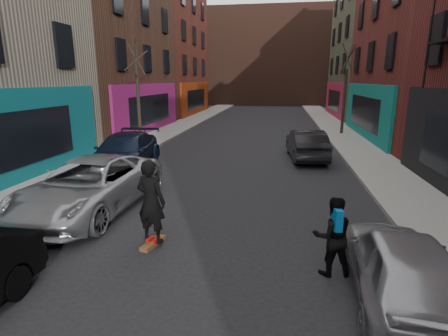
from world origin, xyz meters
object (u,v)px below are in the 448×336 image
(skateboarder, at_px, (151,201))
(parked_left_end, at_px, (125,152))
(parked_left_far, at_px, (90,185))
(pedestrian, at_px, (332,236))
(parked_right_far, at_px, (402,267))
(parked_right_end, at_px, (306,144))
(tree_left_far, at_px, (138,87))
(tree_right_far, at_px, (346,83))
(skateboard, at_px, (153,243))

(skateboarder, bearing_deg, parked_left_end, -47.14)
(parked_left_far, bearing_deg, pedestrian, -18.26)
(skateboarder, distance_m, pedestrian, 4.00)
(parked_right_far, bearing_deg, parked_left_end, -39.10)
(parked_left_far, xyz_separation_m, parked_right_far, (7.59, -3.28, -0.09))
(parked_left_end, distance_m, parked_right_end, 8.53)
(parked_right_far, relative_size, pedestrian, 2.48)
(tree_left_far, distance_m, tree_right_far, 13.78)
(tree_right_far, bearing_deg, parked_left_far, -120.81)
(parked_left_far, bearing_deg, parked_left_end, 105.63)
(parked_left_far, xyz_separation_m, pedestrian, (6.53, -2.51, 0.05))
(parked_left_far, bearing_deg, tree_left_far, 107.25)
(tree_right_far, height_order, skateboarder, tree_right_far)
(tree_right_far, height_order, skateboard, tree_right_far)
(skateboard, bearing_deg, skateboarder, 0.00)
(parked_left_far, distance_m, parked_right_end, 10.55)
(parked_left_far, xyz_separation_m, parked_right_end, (6.74, 8.12, -0.05))
(parked_right_far, xyz_separation_m, pedestrian, (-1.05, 0.77, 0.13))
(tree_right_far, xyz_separation_m, pedestrian, (-3.20, -18.83, -2.71))
(skateboard, bearing_deg, tree_left_far, 127.04)
(skateboard, bearing_deg, parked_right_far, -1.83)
(tree_left_far, height_order, parked_right_end, tree_left_far)
(tree_left_far, bearing_deg, tree_right_far, 25.82)
(parked_left_end, bearing_deg, tree_left_far, 99.55)
(parked_left_far, height_order, pedestrian, pedestrian)
(parked_left_end, distance_m, parked_right_far, 11.76)
(tree_left_far, distance_m, parked_left_far, 10.97)
(parked_right_far, distance_m, skateboard, 5.22)
(parked_right_end, bearing_deg, parked_left_end, 18.36)
(parked_left_far, height_order, skateboard, parked_left_far)
(parked_left_far, distance_m, skateboarder, 3.22)
(parked_left_far, bearing_deg, tree_right_far, 61.94)
(tree_left_far, relative_size, parked_left_end, 1.22)
(parked_right_end, xyz_separation_m, pedestrian, (-0.21, -10.63, 0.10))
(tree_left_far, bearing_deg, parked_right_far, -52.98)
(skateboard, height_order, skateboarder, skateboarder)
(parked_right_far, xyz_separation_m, skateboard, (-5.00, 1.39, -0.63))
(tree_right_far, relative_size, pedestrian, 4.21)
(skateboarder, bearing_deg, parked_right_far, 178.17)
(parked_left_far, xyz_separation_m, parked_left_end, (-1.07, 4.68, 0.00))
(parked_left_far, bearing_deg, skateboarder, -33.36)
(tree_left_far, distance_m, pedestrian, 15.99)
(parked_left_far, height_order, parked_right_far, parked_left_far)
(skateboarder, bearing_deg, parked_right_end, -98.77)
(parked_left_end, bearing_deg, skateboard, -67.15)
(parked_right_end, bearing_deg, pedestrian, 83.43)
(parked_right_far, height_order, skateboard, parked_right_far)
(tree_left_far, bearing_deg, parked_left_end, -74.17)
(tree_left_far, bearing_deg, pedestrian, -54.35)
(parked_right_end, xyz_separation_m, skateboard, (-4.15, -10.01, -0.67))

